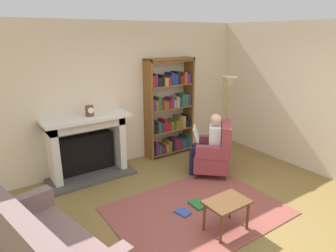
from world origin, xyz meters
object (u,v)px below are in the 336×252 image
at_px(side_table, 227,206).
at_px(armchair_reading, 215,152).
at_px(seated_reader, 209,142).
at_px(floor_lamp, 229,89).
at_px(mantel_clock, 90,111).
at_px(bookshelf, 170,110).
at_px(fireplace, 87,144).

bearing_deg(side_table, armchair_reading, 52.15).
height_order(seated_reader, floor_lamp, floor_lamp).
bearing_deg(mantel_clock, armchair_reading, -31.75).
relative_size(seated_reader, floor_lamp, 0.68).
bearing_deg(floor_lamp, side_table, -134.73).
distance_m(bookshelf, seated_reader, 1.25).
distance_m(mantel_clock, seated_reader, 2.15).
height_order(seated_reader, side_table, seated_reader).
relative_size(bookshelf, side_table, 3.60).
bearing_deg(mantel_clock, fireplace, 119.87).
bearing_deg(fireplace, seated_reader, -32.65).
xyz_separation_m(bookshelf, seated_reader, (0.01, -1.20, -0.34)).
bearing_deg(floor_lamp, fireplace, 164.54).
height_order(bookshelf, armchair_reading, bookshelf).
xyz_separation_m(fireplace, side_table, (0.90, -2.55, -0.23)).
xyz_separation_m(side_table, floor_lamp, (1.79, 1.80, 1.05)).
height_order(bookshelf, floor_lamp, bookshelf).
xyz_separation_m(fireplace, mantel_clock, (0.06, -0.10, 0.63)).
xyz_separation_m(bookshelf, floor_lamp, (0.88, -0.78, 0.45)).
distance_m(mantel_clock, floor_lamp, 2.71).
relative_size(fireplace, armchair_reading, 1.54).
distance_m(fireplace, mantel_clock, 0.64).
height_order(armchair_reading, floor_lamp, floor_lamp).
distance_m(seated_reader, floor_lamp, 1.25).
relative_size(mantel_clock, armchair_reading, 0.18).
relative_size(bookshelf, seated_reader, 1.77).
relative_size(side_table, floor_lamp, 0.34).
height_order(armchair_reading, seated_reader, seated_reader).
distance_m(side_table, floor_lamp, 2.74).
distance_m(bookshelf, floor_lamp, 1.26).
bearing_deg(bookshelf, side_table, -109.38).
height_order(fireplace, mantel_clock, mantel_clock).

